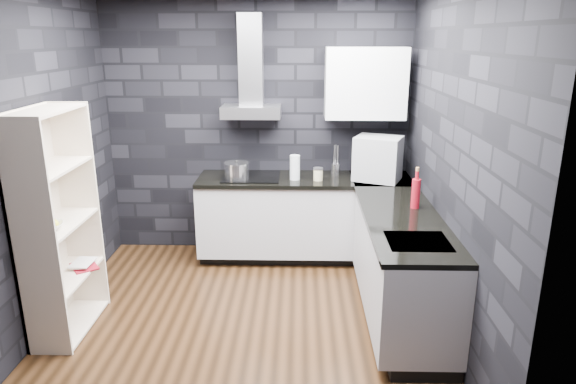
{
  "coord_description": "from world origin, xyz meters",
  "views": [
    {
      "loc": [
        0.45,
        -3.82,
        2.3
      ],
      "look_at": [
        0.35,
        0.45,
        1.0
      ],
      "focal_mm": 32.0,
      "sensor_mm": 36.0,
      "label": 1
    }
  ],
  "objects_px": {
    "pot": "(237,171)",
    "glass_vase": "(295,167)",
    "bookshelf": "(59,224)",
    "appliance_garage": "(378,158)",
    "red_bottle": "(416,194)",
    "storage_jar": "(318,175)",
    "fruit_bowl": "(50,226)",
    "utensil_crock": "(335,169)"
  },
  "relations": [
    {
      "from": "glass_vase",
      "to": "storage_jar",
      "type": "bearing_deg",
      "value": -6.86
    },
    {
      "from": "pot",
      "to": "appliance_garage",
      "type": "bearing_deg",
      "value": -0.34
    },
    {
      "from": "storage_jar",
      "to": "utensil_crock",
      "type": "xyz_separation_m",
      "value": [
        0.19,
        0.22,
        0.0
      ]
    },
    {
      "from": "appliance_garage",
      "to": "red_bottle",
      "type": "distance_m",
      "value": 0.9
    },
    {
      "from": "storage_jar",
      "to": "utensil_crock",
      "type": "bearing_deg",
      "value": 49.23
    },
    {
      "from": "utensil_crock",
      "to": "fruit_bowl",
      "type": "height_order",
      "value": "utensil_crock"
    },
    {
      "from": "pot",
      "to": "red_bottle",
      "type": "height_order",
      "value": "red_bottle"
    },
    {
      "from": "pot",
      "to": "red_bottle",
      "type": "xyz_separation_m",
      "value": [
        1.63,
        -0.88,
        0.04
      ]
    },
    {
      "from": "pot",
      "to": "red_bottle",
      "type": "distance_m",
      "value": 1.85
    },
    {
      "from": "utensil_crock",
      "to": "appliance_garage",
      "type": "relative_size",
      "value": 0.27
    },
    {
      "from": "pot",
      "to": "glass_vase",
      "type": "xyz_separation_m",
      "value": [
        0.59,
        -0.0,
        0.04
      ]
    },
    {
      "from": "storage_jar",
      "to": "utensil_crock",
      "type": "relative_size",
      "value": 0.96
    },
    {
      "from": "glass_vase",
      "to": "utensil_crock",
      "type": "distance_m",
      "value": 0.47
    },
    {
      "from": "pot",
      "to": "storage_jar",
      "type": "height_order",
      "value": "pot"
    },
    {
      "from": "pot",
      "to": "bookshelf",
      "type": "height_order",
      "value": "bookshelf"
    },
    {
      "from": "appliance_garage",
      "to": "utensil_crock",
      "type": "bearing_deg",
      "value": 176.84
    },
    {
      "from": "storage_jar",
      "to": "red_bottle",
      "type": "height_order",
      "value": "red_bottle"
    },
    {
      "from": "storage_jar",
      "to": "red_bottle",
      "type": "relative_size",
      "value": 0.46
    },
    {
      "from": "glass_vase",
      "to": "red_bottle",
      "type": "distance_m",
      "value": 1.35
    },
    {
      "from": "bookshelf",
      "to": "glass_vase",
      "type": "bearing_deg",
      "value": 47.76
    },
    {
      "from": "bookshelf",
      "to": "red_bottle",
      "type": "bearing_deg",
      "value": 20.62
    },
    {
      "from": "storage_jar",
      "to": "appliance_garage",
      "type": "bearing_deg",
      "value": 2.17
    },
    {
      "from": "pot",
      "to": "appliance_garage",
      "type": "xyz_separation_m",
      "value": [
        1.43,
        -0.01,
        0.14
      ]
    },
    {
      "from": "utensil_crock",
      "to": "appliance_garage",
      "type": "height_order",
      "value": "appliance_garage"
    },
    {
      "from": "storage_jar",
      "to": "fruit_bowl",
      "type": "relative_size",
      "value": 0.6
    },
    {
      "from": "glass_vase",
      "to": "appliance_garage",
      "type": "height_order",
      "value": "appliance_garage"
    },
    {
      "from": "red_bottle",
      "to": "fruit_bowl",
      "type": "distance_m",
      "value": 2.92
    },
    {
      "from": "red_bottle",
      "to": "storage_jar",
      "type": "bearing_deg",
      "value": 133.19
    },
    {
      "from": "glass_vase",
      "to": "fruit_bowl",
      "type": "distance_m",
      "value": 2.35
    },
    {
      "from": "bookshelf",
      "to": "storage_jar",
      "type": "bearing_deg",
      "value": 43.94
    },
    {
      "from": "appliance_garage",
      "to": "red_bottle",
      "type": "xyz_separation_m",
      "value": [
        0.2,
        -0.87,
        -0.1
      ]
    },
    {
      "from": "pot",
      "to": "red_bottle",
      "type": "relative_size",
      "value": 0.98
    },
    {
      "from": "storage_jar",
      "to": "bookshelf",
      "type": "distance_m",
      "value": 2.45
    },
    {
      "from": "glass_vase",
      "to": "appliance_garage",
      "type": "xyz_separation_m",
      "value": [
        0.83,
        -0.01,
        0.1
      ]
    },
    {
      "from": "utensil_crock",
      "to": "red_bottle",
      "type": "relative_size",
      "value": 0.48
    },
    {
      "from": "appliance_garage",
      "to": "bookshelf",
      "type": "height_order",
      "value": "bookshelf"
    },
    {
      "from": "bookshelf",
      "to": "fruit_bowl",
      "type": "height_order",
      "value": "bookshelf"
    },
    {
      "from": "pot",
      "to": "bookshelf",
      "type": "relative_size",
      "value": 0.14
    },
    {
      "from": "appliance_garage",
      "to": "pot",
      "type": "bearing_deg",
      "value": -158.02
    },
    {
      "from": "pot",
      "to": "glass_vase",
      "type": "bearing_deg",
      "value": -0.27
    },
    {
      "from": "storage_jar",
      "to": "bookshelf",
      "type": "relative_size",
      "value": 0.06
    },
    {
      "from": "storage_jar",
      "to": "red_bottle",
      "type": "bearing_deg",
      "value": -46.81
    }
  ]
}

